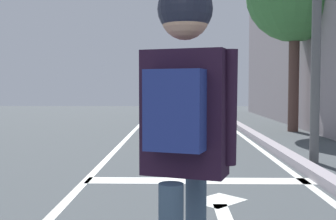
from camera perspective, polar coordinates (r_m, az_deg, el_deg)
lane_line_center at (r=5.67m, az=-12.23°, el=-10.54°), size 0.12×20.00×0.01m
lane_line_curbside at (r=5.81m, az=19.57°, el=-10.31°), size 0.12×20.00×0.01m
stop_bar at (r=6.07m, az=4.34°, el=-9.55°), size 3.24×0.40×0.01m
lane_arrow_head at (r=5.08m, az=6.88°, el=-12.11°), size 0.71×0.71×0.01m
curb_strip at (r=5.88m, az=21.92°, el=-9.53°), size 0.24×24.00×0.14m
skater at (r=1.97m, az=2.18°, el=-0.72°), size 0.46×0.63×1.76m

